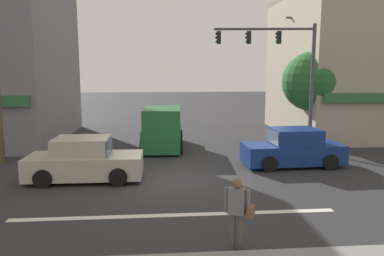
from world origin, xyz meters
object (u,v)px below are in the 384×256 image
at_px(utility_pole_far_right, 295,72).
at_px(van_parked_curbside, 163,129).
at_px(sedan_crossing_leftbound, 85,161).
at_px(traffic_light_mast, 286,64).
at_px(sedan_crossing_center, 293,149).
at_px(street_tree, 312,82).
at_px(pedestrian_foreground_with_bag, 238,210).

distance_m(utility_pole_far_right, van_parked_curbside, 9.38).
relative_size(van_parked_curbside, sedan_crossing_leftbound, 1.14).
distance_m(traffic_light_mast, sedan_crossing_center, 4.68).
bearing_deg(sedan_crossing_center, traffic_light_mast, 79.07).
xyz_separation_m(traffic_light_mast, sedan_crossing_center, (-0.57, -2.95, -3.59)).
xyz_separation_m(street_tree, van_parked_curbside, (-8.09, -0.68, -2.38)).
bearing_deg(sedan_crossing_center, street_tree, 60.90).
xyz_separation_m(street_tree, sedan_crossing_center, (-2.68, -4.82, -2.68)).
bearing_deg(van_parked_curbside, sedan_crossing_center, -37.48).
distance_m(traffic_light_mast, van_parked_curbside, 6.93).
height_order(street_tree, utility_pole_far_right, utility_pole_far_right).
bearing_deg(sedan_crossing_leftbound, traffic_light_mast, 26.25).
relative_size(van_parked_curbside, sedan_crossing_center, 1.13).
bearing_deg(sedan_crossing_center, sedan_crossing_leftbound, -170.30).
xyz_separation_m(utility_pole_far_right, pedestrian_foreground_with_bag, (-6.65, -14.96, -2.97)).
height_order(traffic_light_mast, sedan_crossing_leftbound, traffic_light_mast).
height_order(van_parked_curbside, pedestrian_foreground_with_bag, van_parked_curbside).
xyz_separation_m(sedan_crossing_leftbound, sedan_crossing_center, (8.28, 1.42, 0.00)).
bearing_deg(sedan_crossing_leftbound, utility_pole_far_right, 39.33).
relative_size(utility_pole_far_right, pedestrian_foreground_with_bag, 4.51).
xyz_separation_m(sedan_crossing_center, pedestrian_foreground_with_bag, (-3.86, -7.30, 0.24)).
xyz_separation_m(utility_pole_far_right, sedan_crossing_center, (-2.79, -7.66, -3.21)).
relative_size(street_tree, sedan_crossing_leftbound, 1.22).
bearing_deg(van_parked_curbside, sedan_crossing_leftbound, -117.34).
height_order(street_tree, pedestrian_foreground_with_bag, street_tree).
bearing_deg(traffic_light_mast, sedan_crossing_center, -100.93).
height_order(street_tree, traffic_light_mast, traffic_light_mast).
height_order(traffic_light_mast, pedestrian_foreground_with_bag, traffic_light_mast).
xyz_separation_m(utility_pole_far_right, van_parked_curbside, (-8.20, -3.51, -2.91)).
height_order(sedan_crossing_center, pedestrian_foreground_with_bag, pedestrian_foreground_with_bag).
distance_m(street_tree, traffic_light_mast, 2.97).
bearing_deg(sedan_crossing_center, pedestrian_foreground_with_bag, -117.89).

